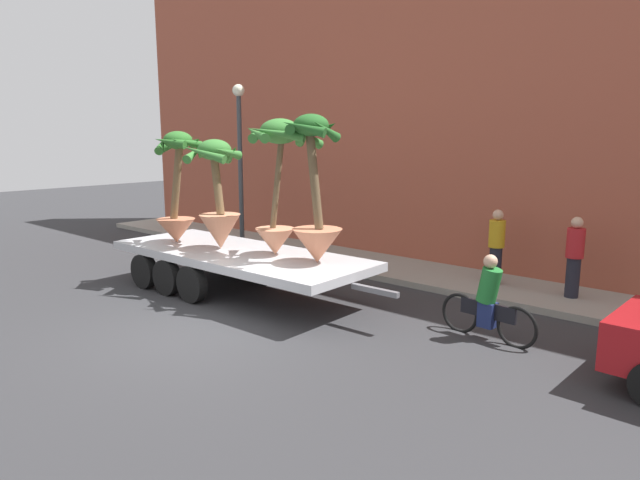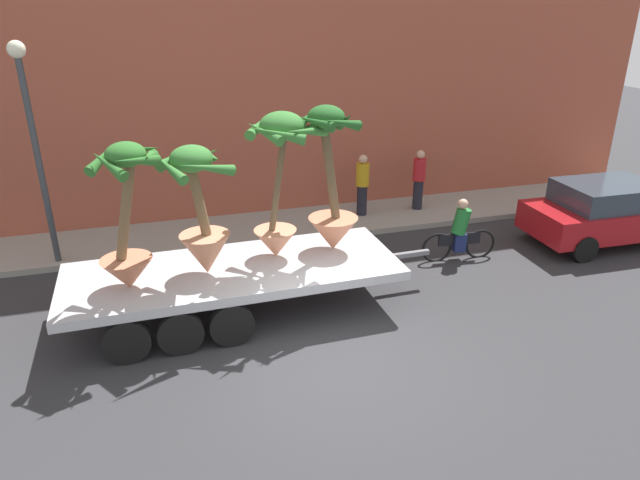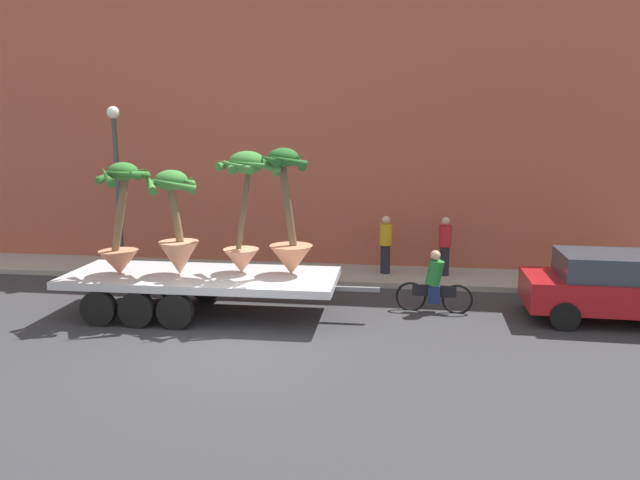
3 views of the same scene
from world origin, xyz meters
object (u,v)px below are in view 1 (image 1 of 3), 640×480
(potted_palm_middle, at_px, (218,200))
(pedestrian_near_gate, at_px, (496,245))
(street_lamp, at_px, (240,145))
(flatbed_trailer, at_px, (231,258))
(cyclist, at_px, (488,302))
(potted_palm_front, at_px, (177,193))
(potted_palm_rear, at_px, (315,204))
(potted_palm_extra, at_px, (278,176))
(pedestrian_far_left, at_px, (574,256))

(potted_palm_middle, xyz_separation_m, pedestrian_near_gate, (4.70, 4.20, -1.05))
(pedestrian_near_gate, relative_size, street_lamp, 0.35)
(flatbed_trailer, height_order, cyclist, cyclist)
(potted_palm_front, distance_m, cyclist, 7.50)
(potted_palm_rear, height_order, potted_palm_front, potted_palm_rear)
(potted_palm_rear, height_order, potted_palm_extra, potted_palm_rear)
(potted_palm_front, height_order, pedestrian_near_gate, potted_palm_front)
(potted_palm_rear, height_order, pedestrian_near_gate, potted_palm_rear)
(cyclist, relative_size, pedestrian_far_left, 1.08)
(potted_palm_rear, xyz_separation_m, potted_palm_front, (-3.84, -0.58, -0.00))
(potted_palm_extra, height_order, pedestrian_near_gate, potted_palm_extra)
(potted_palm_front, distance_m, street_lamp, 4.13)
(cyclist, bearing_deg, pedestrian_far_left, 82.38)
(flatbed_trailer, xyz_separation_m, potted_palm_extra, (1.29, 0.28, 1.90))
(potted_palm_front, bearing_deg, pedestrian_near_gate, 36.49)
(potted_palm_extra, bearing_deg, potted_palm_middle, -166.84)
(potted_palm_front, height_order, potted_palm_extra, potted_palm_extra)
(pedestrian_far_left, bearing_deg, potted_palm_middle, -146.71)
(potted_palm_front, bearing_deg, cyclist, 9.99)
(cyclist, relative_size, street_lamp, 0.38)
(potted_palm_front, relative_size, potted_palm_extra, 0.91)
(cyclist, xyz_separation_m, pedestrian_far_left, (0.42, 3.14, 0.37))
(pedestrian_near_gate, height_order, pedestrian_far_left, same)
(potted_palm_extra, height_order, street_lamp, street_lamp)
(cyclist, xyz_separation_m, street_lamp, (-9.07, 2.27, 2.56))
(cyclist, xyz_separation_m, pedestrian_near_gate, (-1.28, 3.13, 0.37))
(potted_palm_rear, bearing_deg, pedestrian_far_left, 45.04)
(potted_palm_front, relative_size, pedestrian_near_gate, 1.53)
(potted_palm_rear, relative_size, street_lamp, 0.61)
(pedestrian_near_gate, height_order, street_lamp, street_lamp)
(potted_palm_extra, xyz_separation_m, street_lamp, (-4.65, 2.97, 0.56))
(potted_palm_middle, bearing_deg, cyclist, 10.15)
(potted_palm_rear, distance_m, potted_palm_front, 3.88)
(potted_palm_rear, distance_m, potted_palm_middle, 2.61)
(potted_palm_middle, xyz_separation_m, potted_palm_front, (-1.25, -0.20, 0.08))
(flatbed_trailer, relative_size, pedestrian_near_gate, 4.32)
(flatbed_trailer, bearing_deg, potted_palm_front, -169.17)
(potted_palm_front, bearing_deg, potted_palm_rear, 8.62)
(potted_palm_middle, relative_size, cyclist, 1.33)
(flatbed_trailer, height_order, pedestrian_near_gate, pedestrian_near_gate)
(street_lamp, bearing_deg, potted_palm_middle, -47.27)
(potted_palm_middle, distance_m, pedestrian_far_left, 7.74)
(flatbed_trailer, xyz_separation_m, potted_palm_rear, (2.30, 0.29, 1.40))
(potted_palm_front, bearing_deg, street_lamp, 117.33)
(potted_palm_rear, xyz_separation_m, street_lamp, (-5.67, 2.96, 1.06))
(potted_palm_rear, relative_size, pedestrian_near_gate, 1.72)
(cyclist, bearing_deg, potted_palm_rear, -168.47)
(street_lamp, bearing_deg, cyclist, -14.03)
(potted_palm_middle, distance_m, cyclist, 6.25)
(pedestrian_near_gate, bearing_deg, potted_palm_rear, -119.02)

